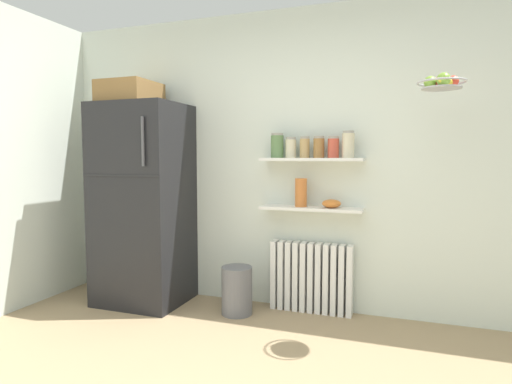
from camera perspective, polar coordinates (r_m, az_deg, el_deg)
name	(u,v)px	position (r m, az deg, el deg)	size (l,w,h in m)	color
back_wall	(291,161)	(3.79, 4.70, 4.22)	(7.04, 0.10, 2.60)	silver
refrigerator	(143,199)	(4.01, -14.93, -0.96)	(0.76, 0.68, 2.00)	black
radiator	(311,277)	(3.76, 7.39, -11.27)	(0.70, 0.12, 0.60)	white
wall_shelf_lower	(311,209)	(3.61, 7.39, -2.21)	(0.86, 0.22, 0.03)	white
wall_shelf_upper	(312,159)	(3.58, 7.46, 4.35)	(0.86, 0.22, 0.03)	white
storage_jar_0	(277,146)	(3.66, 2.86, 6.21)	(0.11, 0.11, 0.21)	#5B7F4C
storage_jar_1	(291,148)	(3.62, 4.69, 5.93)	(0.09, 0.09, 0.17)	beige
storage_jar_2	(305,147)	(3.60, 6.54, 5.96)	(0.08, 0.08, 0.18)	tan
storage_jar_3	(319,147)	(3.57, 8.42, 5.96)	(0.09, 0.09, 0.18)	olive
storage_jar_4	(333,147)	(3.55, 10.33, 5.91)	(0.09, 0.09, 0.18)	#C64C38
storage_jar_5	(348,145)	(3.53, 12.26, 6.23)	(0.10, 0.10, 0.22)	beige
vase	(301,193)	(3.61, 6.04, -0.07)	(0.10, 0.10, 0.24)	#CC7033
shelf_bowl	(331,204)	(3.57, 10.08, -1.54)	(0.16, 0.16, 0.07)	orange
trash_bin	(237,290)	(3.70, -2.58, -13.03)	(0.26, 0.26, 0.41)	slate
hanging_fruit_basket	(442,82)	(3.20, 23.62, 13.30)	(0.32, 0.32, 0.10)	#B2B2B7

